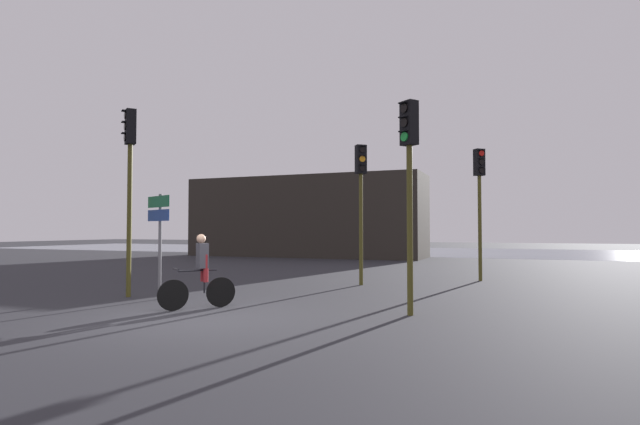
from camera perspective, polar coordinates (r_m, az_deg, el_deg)
ground_plane at (r=10.04m, az=-13.66°, el=-11.77°), size 120.00×120.00×0.00m
water_strip at (r=39.62m, az=13.52°, el=-4.37°), size 80.00×16.00×0.01m
distant_building at (r=31.81m, az=-1.67°, el=-0.51°), size 15.06×4.00×5.03m
traffic_light_near_right at (r=10.30m, az=10.16°, el=5.30°), size 0.40×0.42×4.33m
traffic_light_center at (r=15.59m, az=4.70°, el=2.88°), size 0.41×0.42×4.36m
traffic_light_far_right at (r=17.61m, az=17.77°, el=2.57°), size 0.41×0.42×4.43m
traffic_light_near_left at (r=13.78m, az=-20.92°, el=4.88°), size 0.41×0.42×4.82m
direction_sign_post at (r=12.95m, az=-17.92°, el=-1.53°), size 1.01×0.49×2.60m
cyclist at (r=11.24m, az=-13.49°, el=-6.50°), size 1.08×1.37×1.62m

